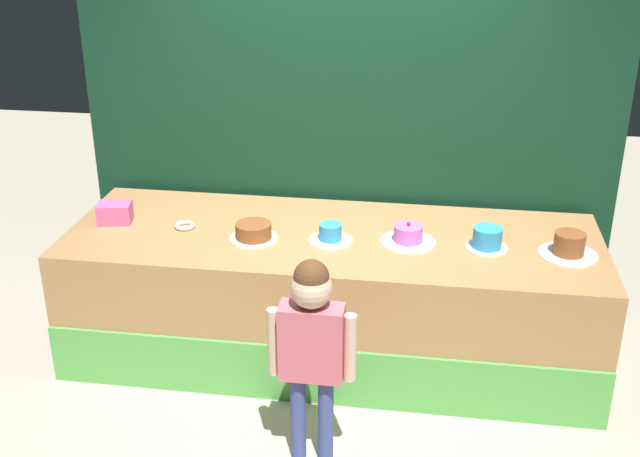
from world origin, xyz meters
The scene contains 11 objects.
ground_plane centered at (0.00, 0.00, 0.00)m, with size 12.00×12.00×0.00m, color #BCB29E.
stage_platform centered at (0.00, 0.59, 0.43)m, with size 3.39×1.21×0.86m.
curtain_backdrop centered at (0.00, 1.29, 1.54)m, with size 3.69×0.08×3.08m, color #113823.
child_figure centered at (0.04, -0.50, 0.78)m, with size 0.47×0.21×1.21m.
pink_box centered at (-1.44, 0.58, 0.92)m, with size 0.21×0.16×0.13m, color pink.
donut centered at (-0.96, 0.56, 0.87)m, with size 0.14×0.14×0.03m, color beige.
cake_far_left centered at (-0.48, 0.46, 0.91)m, with size 0.31×0.31×0.11m.
cake_left centered at (0.00, 0.50, 0.90)m, with size 0.28×0.28×0.11m.
cake_center centered at (0.48, 0.55, 0.90)m, with size 0.35×0.35×0.14m.
cake_right centered at (0.96, 0.53, 0.92)m, with size 0.26×0.26×0.14m.
cake_far_right centered at (1.44, 0.51, 0.92)m, with size 0.35×0.35×0.14m.
Camera 1 is at (0.60, -3.92, 2.91)m, focal length 44.17 mm.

